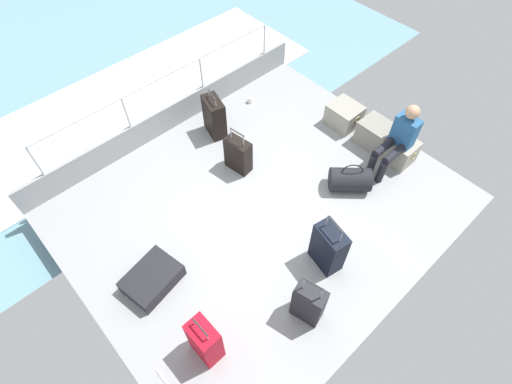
{
  "coord_description": "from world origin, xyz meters",
  "views": [
    {
      "loc": [
        2.37,
        -2.28,
        4.74
      ],
      "look_at": [
        -0.08,
        -0.03,
        0.25
      ],
      "focal_mm": 28.14,
      "sensor_mm": 36.0,
      "label": 1
    }
  ],
  "objects_px": {
    "passenger_seated": "(398,138)",
    "paper_cup": "(250,100)",
    "suitcase_4": "(214,117)",
    "suitcase_3": "(329,247)",
    "suitcase_5": "(152,279)",
    "suitcase_2": "(309,303)",
    "suitcase_1": "(205,341)",
    "duffel_bag": "(350,179)",
    "cargo_crate_2": "(398,150)",
    "cargo_crate_0": "(344,115)",
    "cargo_crate_1": "(375,134)",
    "suitcase_0": "(238,155)"
  },
  "relations": [
    {
      "from": "suitcase_3",
      "to": "suitcase_4",
      "type": "distance_m",
      "value": 2.83
    },
    {
      "from": "suitcase_1",
      "to": "suitcase_2",
      "type": "xyz_separation_m",
      "value": [
        0.46,
        1.13,
        -0.02
      ]
    },
    {
      "from": "suitcase_0",
      "to": "suitcase_2",
      "type": "distance_m",
      "value": 2.45
    },
    {
      "from": "cargo_crate_0",
      "to": "duffel_bag",
      "type": "distance_m",
      "value": 1.35
    },
    {
      "from": "suitcase_2",
      "to": "suitcase_3",
      "type": "height_order",
      "value": "suitcase_3"
    },
    {
      "from": "cargo_crate_2",
      "to": "suitcase_0",
      "type": "distance_m",
      "value": 2.46
    },
    {
      "from": "suitcase_2",
      "to": "suitcase_4",
      "type": "distance_m",
      "value": 3.31
    },
    {
      "from": "passenger_seated",
      "to": "paper_cup",
      "type": "height_order",
      "value": "passenger_seated"
    },
    {
      "from": "suitcase_1",
      "to": "paper_cup",
      "type": "bearing_deg",
      "value": 131.53
    },
    {
      "from": "suitcase_0",
      "to": "suitcase_2",
      "type": "relative_size",
      "value": 0.9
    },
    {
      "from": "cargo_crate_1",
      "to": "passenger_seated",
      "type": "height_order",
      "value": "passenger_seated"
    },
    {
      "from": "cargo_crate_1",
      "to": "suitcase_3",
      "type": "relative_size",
      "value": 0.6
    },
    {
      "from": "passenger_seated",
      "to": "paper_cup",
      "type": "distance_m",
      "value": 2.64
    },
    {
      "from": "suitcase_5",
      "to": "paper_cup",
      "type": "distance_m",
      "value": 3.6
    },
    {
      "from": "cargo_crate_0",
      "to": "suitcase_5",
      "type": "xyz_separation_m",
      "value": [
        0.26,
        -3.96,
        -0.08
      ]
    },
    {
      "from": "cargo_crate_2",
      "to": "suitcase_0",
      "type": "relative_size",
      "value": 0.69
    },
    {
      "from": "cargo_crate_0",
      "to": "suitcase_4",
      "type": "xyz_separation_m",
      "value": [
        -1.29,
        -1.7,
        0.14
      ]
    },
    {
      "from": "passenger_seated",
      "to": "cargo_crate_2",
      "type": "bearing_deg",
      "value": 90.0
    },
    {
      "from": "suitcase_1",
      "to": "paper_cup",
      "type": "xyz_separation_m",
      "value": [
        -2.81,
        3.18,
        -0.29
      ]
    },
    {
      "from": "cargo_crate_1",
      "to": "suitcase_0",
      "type": "xyz_separation_m",
      "value": [
        -1.08,
        -1.93,
        0.08
      ]
    },
    {
      "from": "suitcase_2",
      "to": "cargo_crate_2",
      "type": "bearing_deg",
      "value": 104.89
    },
    {
      "from": "cargo_crate_1",
      "to": "suitcase_2",
      "type": "xyz_separation_m",
      "value": [
        1.2,
        -2.84,
        0.11
      ]
    },
    {
      "from": "suitcase_1",
      "to": "duffel_bag",
      "type": "relative_size",
      "value": 1.22
    },
    {
      "from": "passenger_seated",
      "to": "suitcase_0",
      "type": "relative_size",
      "value": 1.43
    },
    {
      "from": "cargo_crate_0",
      "to": "suitcase_3",
      "type": "height_order",
      "value": "suitcase_3"
    },
    {
      "from": "cargo_crate_2",
      "to": "duffel_bag",
      "type": "bearing_deg",
      "value": -97.82
    },
    {
      "from": "suitcase_0",
      "to": "duffel_bag",
      "type": "height_order",
      "value": "suitcase_0"
    },
    {
      "from": "suitcase_1",
      "to": "suitcase_4",
      "type": "relative_size",
      "value": 1.03
    },
    {
      "from": "suitcase_0",
      "to": "suitcase_4",
      "type": "relative_size",
      "value": 0.98
    },
    {
      "from": "cargo_crate_1",
      "to": "passenger_seated",
      "type": "bearing_deg",
      "value": -22.71
    },
    {
      "from": "suitcase_3",
      "to": "suitcase_5",
      "type": "relative_size",
      "value": 1.19
    },
    {
      "from": "suitcase_2",
      "to": "suitcase_1",
      "type": "bearing_deg",
      "value": -112.02
    },
    {
      "from": "suitcase_2",
      "to": "suitcase_5",
      "type": "bearing_deg",
      "value": -144.4
    },
    {
      "from": "suitcase_2",
      "to": "duffel_bag",
      "type": "height_order",
      "value": "suitcase_2"
    },
    {
      "from": "cargo_crate_0",
      "to": "paper_cup",
      "type": "distance_m",
      "value": 1.66
    },
    {
      "from": "passenger_seated",
      "to": "suitcase_5",
      "type": "height_order",
      "value": "passenger_seated"
    },
    {
      "from": "suitcase_4",
      "to": "suitcase_3",
      "type": "bearing_deg",
      "value": -9.03
    },
    {
      "from": "duffel_bag",
      "to": "paper_cup",
      "type": "relative_size",
      "value": 6.61
    },
    {
      "from": "duffel_bag",
      "to": "paper_cup",
      "type": "height_order",
      "value": "duffel_bag"
    },
    {
      "from": "paper_cup",
      "to": "cargo_crate_1",
      "type": "bearing_deg",
      "value": 21.02
    },
    {
      "from": "cargo_crate_0",
      "to": "paper_cup",
      "type": "relative_size",
      "value": 5.29
    },
    {
      "from": "suitcase_0",
      "to": "paper_cup",
      "type": "bearing_deg",
      "value": 131.45
    },
    {
      "from": "suitcase_5",
      "to": "cargo_crate_0",
      "type": "bearing_deg",
      "value": 93.69
    },
    {
      "from": "passenger_seated",
      "to": "suitcase_1",
      "type": "xyz_separation_m",
      "value": [
        0.3,
        -3.79,
        -0.23
      ]
    },
    {
      "from": "cargo_crate_2",
      "to": "suitcase_4",
      "type": "height_order",
      "value": "suitcase_4"
    },
    {
      "from": "paper_cup",
      "to": "suitcase_5",
      "type": "bearing_deg",
      "value": -61.7
    },
    {
      "from": "duffel_bag",
      "to": "cargo_crate_0",
      "type": "bearing_deg",
      "value": 133.59
    },
    {
      "from": "suitcase_3",
      "to": "paper_cup",
      "type": "bearing_deg",
      "value": 155.47
    },
    {
      "from": "passenger_seated",
      "to": "duffel_bag",
      "type": "height_order",
      "value": "passenger_seated"
    },
    {
      "from": "suitcase_5",
      "to": "suitcase_1",
      "type": "bearing_deg",
      "value": -0.58
    }
  ]
}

